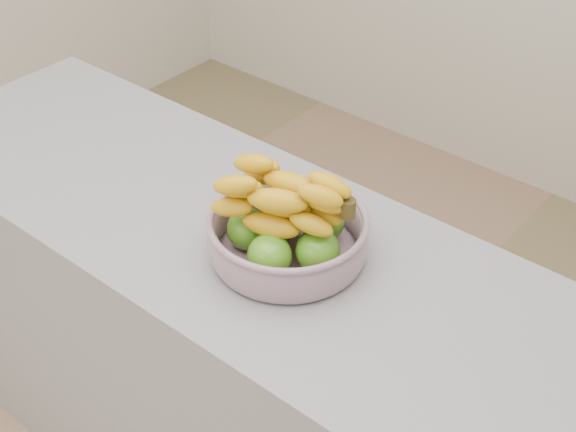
{
  "coord_description": "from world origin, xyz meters",
  "views": [
    {
      "loc": [
        0.9,
        -0.83,
        1.96
      ],
      "look_at": [
        0.09,
        0.15,
        1.0
      ],
      "focal_mm": 50.0,
      "sensor_mm": 36.0,
      "label": 1
    }
  ],
  "objects": [
    {
      "name": "fruit_bowl",
      "position": [
        0.09,
        0.15,
        0.97
      ],
      "size": [
        0.33,
        0.33,
        0.2
      ],
      "rotation": [
        0.0,
        0.0,
        0.23
      ],
      "color": "#A5B4C6",
      "rests_on": "counter"
    },
    {
      "name": "counter",
      "position": [
        0.0,
        0.15,
        0.45
      ],
      "size": [
        2.0,
        0.6,
        0.9
      ],
      "primitive_type": "cube",
      "color": "gray",
      "rests_on": "ground"
    }
  ]
}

